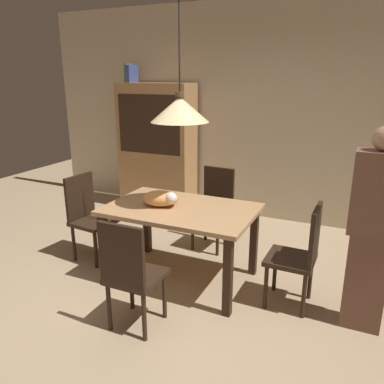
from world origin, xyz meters
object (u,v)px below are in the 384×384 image
Objects in this scene: chair_right_side at (300,252)px; dining_table at (181,217)px; book_blue_wide at (132,74)px; person_standing at (372,232)px; chair_near_front at (130,271)px; chair_left_side at (88,214)px; chair_far_back at (215,204)px; cat_sleeping at (161,198)px; book_green_slim at (129,73)px; pendant_lamp at (180,109)px; hutch_bookcase at (157,151)px.

dining_table is at bearing 179.92° from chair_right_side.
person_standing is at bearing -29.30° from book_blue_wide.
person_standing reaches higher than chair_near_front.
book_blue_wide reaches higher than chair_left_side.
chair_far_back is 1.43m from chair_left_side.
book_green_slim is (-1.50, 1.81, 1.15)m from cat_sleeping.
person_standing is (2.77, -0.07, 0.30)m from chair_left_side.
chair_near_front is (-1.13, -0.88, 0.00)m from chair_right_side.
chair_near_front is at bearing -153.69° from person_standing.
chair_left_side is 0.58× the size of person_standing.
book_blue_wide reaches higher than dining_table.
pendant_lamp reaches higher than chair_near_front.
book_green_slim reaches higher than person_standing.
chair_right_side is 0.58× the size of person_standing.
book_blue_wide is (-1.63, 1.77, 0.31)m from pendant_lamp.
pendant_lamp reaches higher than person_standing.
chair_left_side is at bearing -85.87° from hutch_bookcase.
chair_near_front is at bearing -89.99° from dining_table.
cat_sleeping is at bearing -178.27° from chair_right_side.
chair_right_side is at bearing -0.08° from pendant_lamp.
person_standing reaches higher than chair_left_side.
chair_near_front is 3.58× the size of book_green_slim.
hutch_bookcase reaches higher than dining_table.
chair_right_side is 1.35m from cat_sleeping.
book_green_slim is 0.16× the size of person_standing.
book_green_slim is 0.06m from book_blue_wide.
book_green_slim is at bearing 129.67° from cat_sleeping.
chair_far_back is 0.58× the size of person_standing.
pendant_lamp is 2.47m from book_green_slim.
dining_table is 1.51× the size of chair_left_side.
cat_sleeping is at bearing -50.33° from book_green_slim.
book_green_slim is at bearing 133.64° from pendant_lamp.
chair_left_side is (-1.13, 0.01, -0.14)m from dining_table.
chair_far_back and chair_right_side have the same top height.
person_standing is (3.33, -1.84, -1.17)m from book_green_slim.
dining_table is at bearing -0.42° from chair_left_side.
chair_far_back is 1.42m from chair_right_side.
book_blue_wide is at bearing 151.39° from chair_far_back.
book_green_slim is at bearing 180.00° from book_blue_wide.
book_blue_wide is (-1.63, 1.77, 1.32)m from dining_table.
cat_sleeping is (-0.19, -0.04, 0.18)m from dining_table.
chair_near_front is 1.45m from pendant_lamp.
chair_near_front is at bearing -64.65° from hutch_bookcase.
chair_near_front is at bearing -89.99° from pendant_lamp.
chair_near_front is (1.13, -0.89, 0.00)m from chair_left_side.
chair_right_side is (1.13, -0.00, -0.14)m from dining_table.
book_green_slim reaches higher than chair_far_back.
chair_left_side is 1.00× the size of chair_near_front.
dining_table is 1.01m from pendant_lamp.
pendant_lamp is at bearing 179.92° from chair_right_side.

